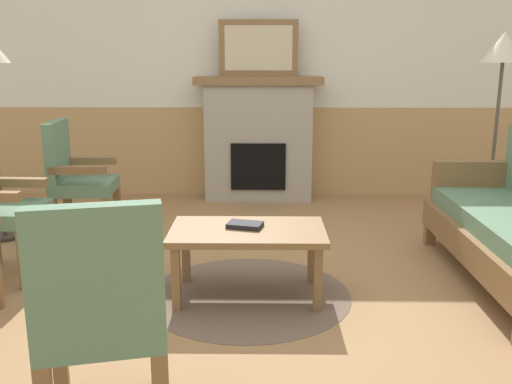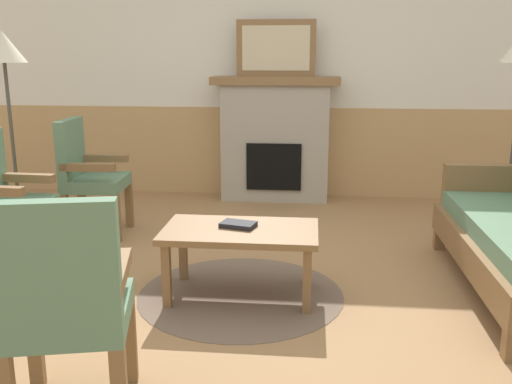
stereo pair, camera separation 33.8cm
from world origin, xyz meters
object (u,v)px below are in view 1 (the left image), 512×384
object	(u,v)px
fireplace	(258,138)
armchair_near_fireplace	(75,175)
floor_lamp_by_couch	(503,60)
framed_picture	(259,48)
coffee_table	(248,237)
book_on_table	(245,225)
armchair_front_left	(101,307)

from	to	relation	value
fireplace	armchair_near_fireplace	bearing A→B (deg)	-136.94
floor_lamp_by_couch	framed_picture	bearing A→B (deg)	154.55
coffee_table	floor_lamp_by_couch	bearing A→B (deg)	36.13
book_on_table	armchair_near_fireplace	world-z (taller)	armchair_near_fireplace
fireplace	book_on_table	world-z (taller)	fireplace
coffee_table	armchair_front_left	size ratio (longest dim) A/B	0.98
book_on_table	armchair_front_left	xyz separation A→B (m)	(-0.51, -1.37, 0.08)
fireplace	floor_lamp_by_couch	distance (m)	2.41
book_on_table	armchair_near_fireplace	xyz separation A→B (m)	(-1.42, 1.10, 0.08)
coffee_table	armchair_near_fireplace	world-z (taller)	armchair_near_fireplace
book_on_table	fireplace	bearing A→B (deg)	88.55
book_on_table	armchair_near_fireplace	size ratio (longest dim) A/B	0.22
armchair_near_fireplace	armchair_front_left	xyz separation A→B (m)	(0.91, -2.47, 0.00)
coffee_table	armchair_near_fireplace	distance (m)	1.83
fireplace	armchair_front_left	size ratio (longest dim) A/B	1.33
armchair_front_left	floor_lamp_by_couch	size ratio (longest dim) A/B	0.58
fireplace	coffee_table	xyz separation A→B (m)	(-0.05, -2.51, -0.27)
coffee_table	floor_lamp_by_couch	size ratio (longest dim) A/B	0.57
armchair_near_fireplace	armchair_front_left	distance (m)	2.63
framed_picture	armchair_near_fireplace	xyz separation A→B (m)	(-1.48, -1.38, -1.02)
framed_picture	armchair_near_fireplace	size ratio (longest dim) A/B	0.82
book_on_table	framed_picture	bearing A→B (deg)	88.55
framed_picture	book_on_table	distance (m)	2.72
book_on_table	armchair_front_left	bearing A→B (deg)	-110.41
coffee_table	framed_picture	bearing A→B (deg)	88.97
fireplace	framed_picture	size ratio (longest dim) A/B	1.62
framed_picture	armchair_front_left	distance (m)	4.03
coffee_table	floor_lamp_by_couch	distance (m)	2.81
framed_picture	floor_lamp_by_couch	size ratio (longest dim) A/B	0.48
framed_picture	coffee_table	world-z (taller)	framed_picture
armchair_front_left	floor_lamp_by_couch	xyz separation A→B (m)	(2.63, 2.88, 0.91)
armchair_near_fireplace	coffee_table	bearing A→B (deg)	-38.27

